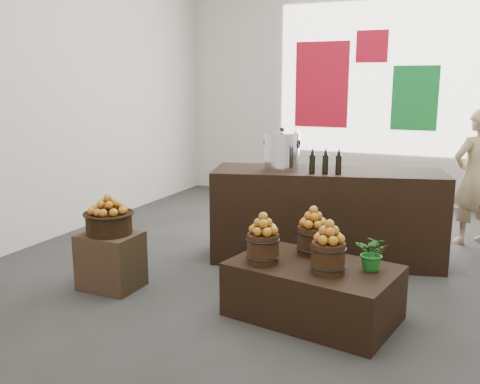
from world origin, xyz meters
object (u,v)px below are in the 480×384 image
at_px(counter, 326,215).
at_px(shopper, 475,177).
at_px(wicker_basket, 109,224).
at_px(stock_pot_left, 282,152).
at_px(crate, 111,261).
at_px(display_table, 313,291).

distance_m(counter, shopper, 2.01).
relative_size(wicker_basket, stock_pot_left, 1.13).
xyz_separation_m(counter, stock_pot_left, (-0.49, -0.14, 0.70)).
bearing_deg(wicker_basket, crate, 0.00).
bearing_deg(display_table, crate, -165.62).
distance_m(crate, wicker_basket, 0.37).
xyz_separation_m(crate, counter, (1.67, 1.66, 0.24)).
distance_m(display_table, stock_pot_left, 1.86).
bearing_deg(counter, wicker_basket, -150.57).
bearing_deg(shopper, crate, 5.33).
distance_m(crate, stock_pot_left, 2.14).
distance_m(crate, shopper, 4.37).
bearing_deg(counter, stock_pot_left, -180.00).
bearing_deg(crate, display_table, 4.55).
relative_size(display_table, counter, 0.54).
distance_m(display_table, counter, 1.56).
distance_m(wicker_basket, shopper, 4.34).
xyz_separation_m(display_table, shopper, (1.17, 2.84, 0.59)).
xyz_separation_m(wicker_basket, counter, (1.67, 1.66, -0.13)).
bearing_deg(stock_pot_left, wicker_basket, -127.62).
xyz_separation_m(display_table, stock_pot_left, (-0.79, 1.37, 0.97)).
bearing_deg(shopper, counter, 3.78).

